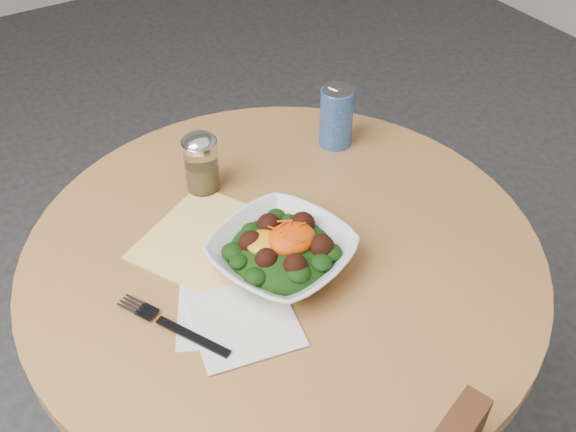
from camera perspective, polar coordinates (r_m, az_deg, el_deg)
name	(u,v)px	position (r m, az deg, el deg)	size (l,w,h in m)	color
table	(283,319)	(1.26, -0.42, -9.15)	(0.90, 0.90, 0.75)	black
cloth_napkin	(209,239)	(1.13, -7.07, -2.04)	(0.22, 0.20, 0.00)	#FDA40D
paper_napkins	(236,315)	(1.01, -4.66, -8.75)	(0.21, 0.23, 0.00)	silver
salad_bowl	(282,252)	(1.06, -0.57, -3.22)	(0.28, 0.28, 0.08)	silver
fork	(169,324)	(1.01, -10.50, -9.45)	(0.11, 0.19, 0.00)	black
spice_shaker	(201,163)	(1.21, -7.71, 4.68)	(0.07, 0.07, 0.12)	silver
beverage_can	(336,117)	(1.32, 4.32, 8.78)	(0.07, 0.07, 0.13)	#0D3495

